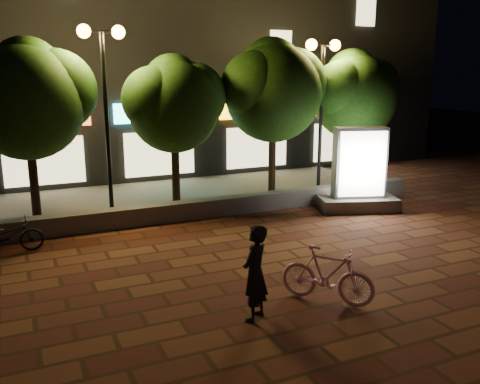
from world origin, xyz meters
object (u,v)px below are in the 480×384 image
scooter_parked (7,236)px  ad_kiosk (359,177)px  tree_right (274,87)px  scooter_pink (327,275)px  tree_left (28,95)px  street_lamp_right (322,76)px  tree_mid (175,100)px  tree_far_right (355,92)px  street_lamp_left (104,72)px  rider (255,273)px

scooter_parked → ad_kiosk: bearing=-91.2°
tree_right → ad_kiosk: 3.97m
scooter_pink → tree_left: bearing=79.7°
tree_left → street_lamp_right: (8.95, -0.26, 0.45)m
tree_mid → tree_far_right: (6.50, 0.00, 0.15)m
tree_mid → street_lamp_right: street_lamp_right is taller
street_lamp_left → street_lamp_right: (7.00, 0.00, -0.13)m
tree_mid → street_lamp_left: bearing=-172.7°
tree_right → tree_left: bearing=-180.0°
tree_left → tree_right: size_ratio=0.97×
tree_left → ad_kiosk: tree_left is taller
street_lamp_right → scooter_pink: (-4.54, -7.30, -3.38)m
ad_kiosk → scooter_pink: (-4.39, -4.93, -0.49)m
street_lamp_left → scooter_parked: 5.05m
tree_mid → rider: 8.06m
tree_left → street_lamp_left: street_lamp_left is taller
tree_right → scooter_pink: size_ratio=2.97×
tree_left → rider: bearing=-69.0°
street_lamp_right → scooter_pink: 9.24m
ad_kiosk → scooter_parked: 9.62m
scooter_pink → scooter_parked: (-5.21, 5.10, -0.10)m
tree_left → ad_kiosk: 9.50m
street_lamp_left → scooter_parked: size_ratio=3.33×
tree_right → scooter_parked: 9.04m
tree_far_right → tree_right: bearing=180.0°
tree_far_right → rider: (-7.57, -7.62, -2.55)m
ad_kiosk → scooter_parked: size_ratio=1.63×
tree_left → scooter_parked: tree_left is taller
scooter_parked → tree_mid: bearing=-63.0°
tree_mid → scooter_pink: bearing=-86.9°
tree_right → scooter_parked: tree_right is taller
street_lamp_left → tree_right: bearing=2.8°
scooter_parked → rider: bearing=-144.2°
tree_right → ad_kiosk: bearing=-60.4°
tree_left → tree_far_right: bearing=-0.0°
street_lamp_right → rider: 9.99m
tree_far_right → scooter_pink: 10.12m
street_lamp_left → tree_far_right: bearing=1.8°
street_lamp_left → tree_mid: bearing=7.3°
tree_left → scooter_parked: bearing=-108.2°
rider → tree_far_right: bearing=-172.8°
tree_mid → scooter_parked: bearing=-152.9°
rider → scooter_parked: size_ratio=1.06×
rider → street_lamp_left: bearing=-120.4°
tree_mid → tree_far_right: 6.50m
street_lamp_right → tree_far_right: bearing=9.6°
street_lamp_right → ad_kiosk: bearing=-93.6°
tree_right → tree_far_right: (3.20, -0.00, -0.20)m
scooter_parked → street_lamp_left: bearing=-51.5°
tree_right → street_lamp_left: 5.38m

